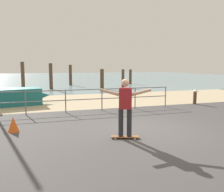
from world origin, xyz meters
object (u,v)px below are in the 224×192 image
(seagull, at_px, (195,91))
(traffic_cone, at_px, (13,125))
(bollard_short, at_px, (195,98))
(skateboard, at_px, (125,137))
(skateboarder, at_px, (125,104))

(seagull, xyz_separation_m, traffic_cone, (-8.91, -2.83, -0.49))
(bollard_short, xyz_separation_m, traffic_cone, (-8.92, -2.82, -0.08))
(skateboard, relative_size, traffic_cone, 1.64)
(seagull, bearing_deg, skateboarder, -141.74)
(skateboard, xyz_separation_m, seagull, (5.79, 4.57, 0.67))
(skateboard, distance_m, bollard_short, 7.37)
(seagull, bearing_deg, traffic_cone, -162.37)
(seagull, bearing_deg, bollard_short, -83.08)
(skateboard, xyz_separation_m, bollard_short, (5.79, 4.55, 0.26))
(skateboarder, relative_size, bollard_short, 2.49)
(traffic_cone, bearing_deg, bollard_short, 17.52)
(skateboard, bearing_deg, traffic_cone, 150.95)
(skateboarder, xyz_separation_m, bollard_short, (5.79, 4.55, -0.69))
(skateboard, height_order, seagull, seagull)
(seagull, bearing_deg, skateboard, -141.74)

